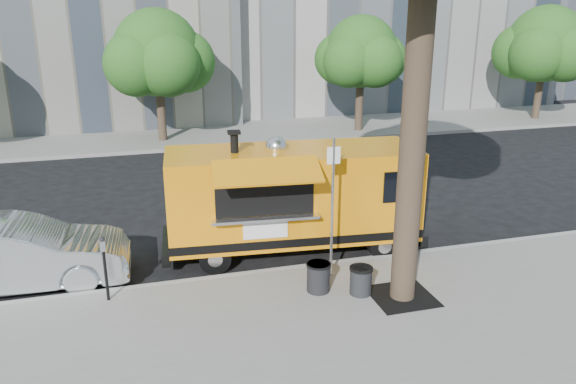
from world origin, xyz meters
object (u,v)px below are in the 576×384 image
far_tree_c (361,52)px  trash_bin_right (318,276)px  food_truck (292,197)px  far_tree_d (545,44)px  trash_bin_left (361,280)px  sedan (16,255)px  sign_post (332,201)px  far_tree_b (157,53)px  parking_meter (104,261)px

far_tree_c → trash_bin_right: size_ratio=8.63×
food_truck → far_tree_d: bearing=41.7°
far_tree_c → trash_bin_left: 16.41m
sedan → trash_bin_left: size_ratio=7.92×
sign_post → trash_bin_right: size_ratio=4.97×
far_tree_c → far_tree_d: far_tree_d is taller
trash_bin_left → trash_bin_right: 0.85m
far_tree_b → trash_bin_left: bearing=-79.3°
far_tree_b → far_tree_c: bearing=-1.9°
trash_bin_right → far_tree_c: bearing=64.5°
parking_meter → sedan: size_ratio=0.30×
sign_post → parking_meter: size_ratio=2.25×
far_tree_c → trash_bin_left: (-6.15, -14.86, -3.26)m
food_truck → trash_bin_right: food_truck is taller
sedan → trash_bin_right: bearing=-107.9°
trash_bin_left → trash_bin_right: trash_bin_right is taller
far_tree_c → parking_meter: size_ratio=3.90×
food_truck → far_tree_c: bearing=66.1°
far_tree_d → sedan: far_tree_d is taller
trash_bin_left → far_tree_c: bearing=67.5°
far_tree_d → trash_bin_left: far_tree_d is taller
far_tree_b → sign_post: size_ratio=1.83×
food_truck → trash_bin_left: food_truck is taller
food_truck → trash_bin_right: bearing=-87.4°
far_tree_b → trash_bin_right: far_tree_b is taller
food_truck → trash_bin_right: (-0.10, -2.29, -0.93)m
far_tree_b → parking_meter: bearing=-98.1°
food_truck → sedan: size_ratio=1.38×
sedan → trash_bin_left: bearing=-108.4°
trash_bin_right → trash_bin_left: bearing=-23.7°
sedan → far_tree_b: bearing=-14.7°
sign_post → trash_bin_left: bearing=-71.5°
far_tree_d → parking_meter: size_ratio=4.23×
far_tree_d → food_truck: (-16.82, -12.43, -2.49)m
far_tree_c → sedan: far_tree_c is taller
far_tree_b → food_truck: (2.18, -12.53, -2.43)m
far_tree_b → sedan: far_tree_b is taller
far_tree_b → sedan: (-3.80, -12.70, -3.09)m
far_tree_b → food_truck: 12.94m
far_tree_b → trash_bin_left: (2.85, -15.16, -3.38)m
parking_meter → trash_bin_right: parking_meter is taller
trash_bin_left → far_tree_d: bearing=43.0°
sedan → trash_bin_left: (6.65, -2.46, -0.29)m
parking_meter → trash_bin_right: size_ratio=2.21×
trash_bin_left → parking_meter: bearing=167.2°
sign_post → food_truck: size_ratio=0.48×
sign_post → sedan: sign_post is taller
trash_bin_right → sign_post: bearing=50.2°
trash_bin_left → sedan: bearing=159.7°
far_tree_d → trash_bin_right: size_ratio=9.35×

